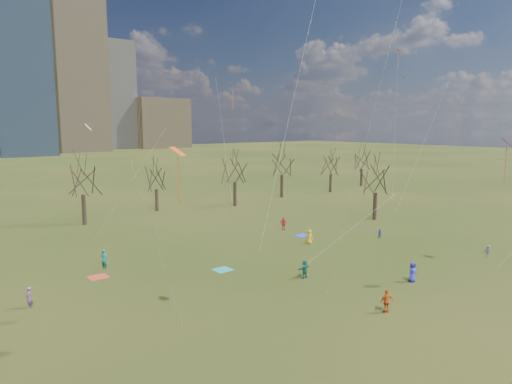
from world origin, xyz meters
TOP-DOWN VIEW (x-y plane):
  - ground at (0.00, 0.00)m, footprint 500.00×500.00m
  - bare_tree_row at (-0.09, 37.22)m, footprint 113.04×29.80m
  - blanket_teal at (-3.38, 12.65)m, footprint 1.60×1.50m
  - blanket_navy at (11.50, 17.55)m, footprint 1.60×1.50m
  - blanket_crimson at (-13.07, 17.74)m, footprint 1.60×1.50m
  - person_0 at (7.41, 0.00)m, footprint 0.87×0.59m
  - person_3 at (19.84, -0.54)m, footprint 0.47×0.82m
  - person_4 at (0.26, -2.54)m, footprint 1.08×0.73m
  - person_5 at (0.93, 6.37)m, footprint 1.55×0.56m
  - person_7 at (-19.38, 14.00)m, footprint 0.54×0.68m
  - person_8 at (17.79, 11.00)m, footprint 0.63×0.67m
  - person_10 at (11.70, 21.19)m, footprint 1.05×0.61m
  - person_12 at (9.44, 14.26)m, footprint 0.74×0.91m
  - person_13 at (-11.78, 19.69)m, footprint 0.74×0.81m
  - kites_airborne at (2.29, 11.45)m, footprint 72.00×42.00m

SIDE VIEW (x-z plane):
  - ground at x=0.00m, z-range 0.00..0.00m
  - blanket_teal at x=-3.38m, z-range 0.00..0.03m
  - blanket_navy at x=11.50m, z-range 0.00..0.03m
  - blanket_crimson at x=-13.07m, z-range 0.00..0.03m
  - person_8 at x=17.79m, z-range 0.00..1.09m
  - person_3 at x=19.84m, z-range 0.00..1.26m
  - person_12 at x=9.44m, z-range 0.00..1.61m
  - person_7 at x=-19.38m, z-range 0.00..1.62m
  - person_5 at x=0.93m, z-range 0.00..1.65m
  - person_10 at x=11.70m, z-range 0.00..1.68m
  - person_4 at x=0.26m, z-range 0.00..1.71m
  - person_0 at x=7.41m, z-range 0.00..1.72m
  - person_13 at x=-11.78m, z-range 0.00..1.86m
  - bare_tree_row at x=-0.09m, z-range 1.37..10.87m
  - kites_airborne at x=2.29m, z-range -2.43..28.06m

